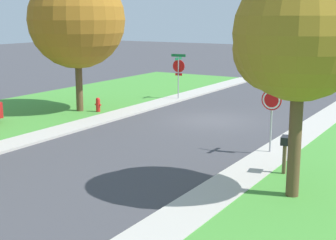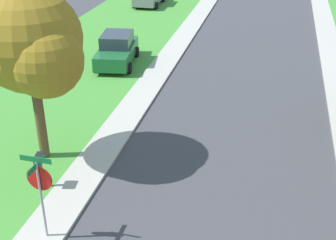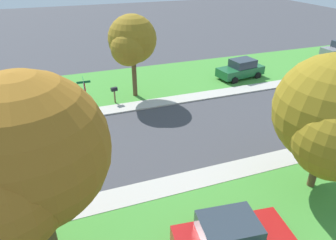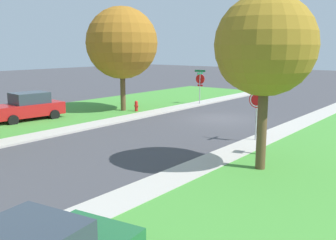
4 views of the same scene
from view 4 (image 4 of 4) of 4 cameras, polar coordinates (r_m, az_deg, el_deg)
ground_plane at (r=25.16m, az=7.60°, el=0.18°), size 120.00×120.00×0.00m
sidewalk_east at (r=20.05m, az=-22.79°, el=-3.08°), size 1.40×56.00×0.10m
sidewalk_west at (r=12.96m, az=-1.52°, el=-9.49°), size 1.40×56.00×0.10m
lawn_west at (r=10.83m, az=18.72°, el=-14.30°), size 8.00×56.00×0.08m
stop_sign_near_corner at (r=30.95m, az=4.72°, el=5.67°), size 0.92×0.92×2.77m
stop_sign_far_corner at (r=18.99m, az=12.84°, el=2.41°), size 0.92×0.92×2.77m
car_red_far_down_street at (r=25.68m, az=-19.82°, el=1.83°), size 2.42×4.48×1.76m
tree_across_right at (r=27.97m, az=-6.90°, el=10.80°), size 5.35×4.98×7.30m
tree_sidewalk_mid at (r=14.49m, az=13.54°, el=10.10°), size 3.87×3.60×6.39m
fire_hydrant at (r=27.48m, az=-4.66°, el=2.04°), size 0.38×0.22×0.83m
mailbox at (r=16.65m, az=13.43°, el=-1.81°), size 0.32×0.51×1.31m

